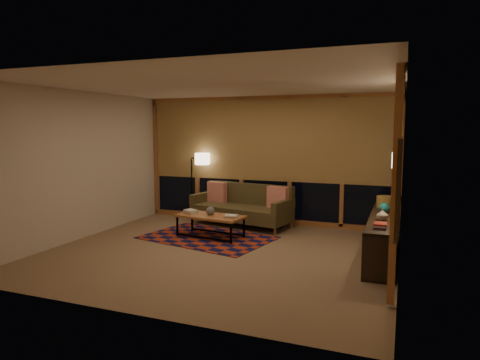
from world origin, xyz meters
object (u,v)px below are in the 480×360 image
(sofa, at_px, (241,206))
(floor_lamp, at_px, (192,185))
(coffee_table, at_px, (210,226))
(bookshelf, at_px, (382,236))

(sofa, height_order, floor_lamp, floor_lamp)
(sofa, height_order, coffee_table, sofa)
(coffee_table, relative_size, bookshelf, 0.49)
(coffee_table, height_order, bookshelf, bookshelf)
(sofa, relative_size, coffee_table, 1.64)
(coffee_table, bearing_deg, sofa, 87.57)
(floor_lamp, bearing_deg, sofa, 3.17)
(coffee_table, height_order, floor_lamp, floor_lamp)
(sofa, bearing_deg, coffee_table, -88.14)
(sofa, bearing_deg, floor_lamp, 175.65)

